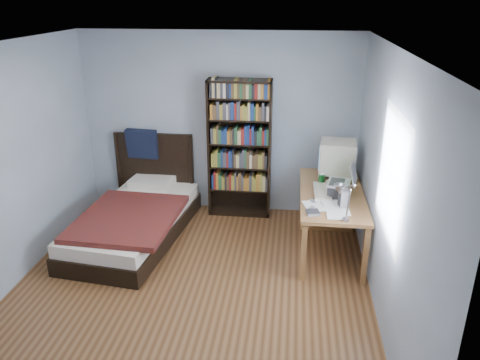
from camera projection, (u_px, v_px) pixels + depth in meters
The scene contains 14 objects.
room at pixel (188, 181), 4.51m from camera, with size 4.20×4.24×2.50m.
desk at pixel (328, 201), 6.09m from camera, with size 0.75×1.63×0.73m.
crt_monitor at pixel (336, 157), 5.88m from camera, with size 0.47×0.43×0.51m.
laptop at pixel (340, 187), 5.43m from camera, with size 0.39×0.38×0.41m.
desk_lamp at pixel (341, 193), 4.38m from camera, with size 0.22×0.49×0.58m.
keyboard at pixel (322, 191), 5.55m from camera, with size 0.19×0.49×0.03m, color #B6AB97.
speaker at pixel (344, 199), 5.15m from camera, with size 0.10×0.10×0.19m, color gray.
soda_can at pixel (321, 179), 5.79m from camera, with size 0.07×0.07×0.13m, color #07380D.
mouse at pixel (328, 182), 5.84m from camera, with size 0.06×0.10×0.03m, color silver.
phone_silver at pixel (313, 201), 5.30m from camera, with size 0.05×0.10×0.02m, color silver.
phone_grey at pixel (312, 208), 5.14m from camera, with size 0.04×0.09×0.02m, color gray.
external_drive at pixel (313, 213), 5.02m from camera, with size 0.13×0.13×0.03m, color gray.
bookshelf at pixel (240, 149), 6.38m from camera, with size 0.86×0.30×1.90m.
bed at pixel (136, 217), 6.03m from camera, with size 1.32×2.27×1.16m.
Camera 1 is at (1.01, -4.10, 2.94)m, focal length 35.00 mm.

